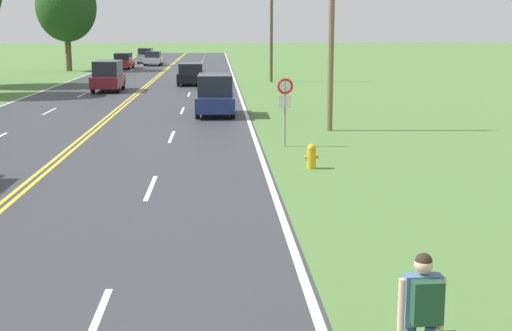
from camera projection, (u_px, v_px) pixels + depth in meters
name	position (u px, v px, depth m)	size (l,w,h in m)	color
hitchhiker_person	(423.00, 308.00, 8.21)	(0.57, 0.41, 1.67)	#38476B
fire_hydrant	(311.00, 156.00, 21.50)	(0.44, 0.28, 0.76)	gold
traffic_sign	(285.00, 95.00, 25.20)	(0.60, 0.10, 2.46)	gray
utility_pole_midground	(331.00, 37.00, 28.81)	(1.80, 0.24, 7.33)	brown
utility_pole_far	(271.00, 22.00, 55.10)	(1.80, 0.24, 8.97)	brown
tree_right_cluster	(66.00, 7.00, 68.93)	(5.81, 5.81, 9.52)	brown
car_dark_blue_van_approaching	(215.00, 95.00, 34.34)	(1.89, 4.07, 1.99)	black
car_maroon_van_mid_near	(108.00, 76.00, 47.60)	(1.87, 4.73, 2.03)	black
car_black_van_mid_far	(191.00, 73.00, 52.97)	(1.95, 4.44, 1.62)	black
car_red_sedan_receding	(123.00, 61.00, 73.94)	(1.85, 4.64, 1.62)	black
car_white_sedan_distant	(153.00, 58.00, 79.87)	(1.89, 3.93, 1.60)	black
car_silver_van_horizon	(146.00, 56.00, 84.75)	(1.79, 3.98, 1.81)	black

